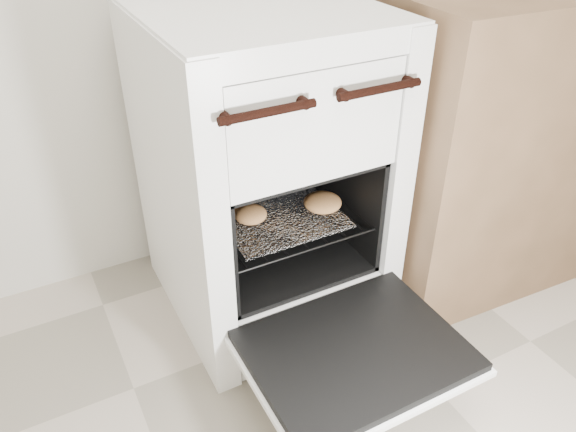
{
  "coord_description": "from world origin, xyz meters",
  "views": [
    {
      "loc": [
        -0.43,
        0.03,
        1.12
      ],
      "look_at": [
        0.12,
        1.07,
        0.36
      ],
      "focal_mm": 35.0,
      "sensor_mm": 36.0,
      "label": 1
    }
  ],
  "objects": [
    {
      "name": "oven_rack",
      "position": [
        0.12,
        1.14,
        0.32
      ],
      "size": [
        0.39,
        0.38,
        0.01
      ],
      "color": "black",
      "rests_on": "stove"
    },
    {
      "name": "foil_sheet",
      "position": [
        0.12,
        1.12,
        0.33
      ],
      "size": [
        0.31,
        0.27,
        0.01
      ],
      "primitive_type": "cube",
      "color": "white",
      "rests_on": "oven_rack"
    },
    {
      "name": "stove",
      "position": [
        0.12,
        1.2,
        0.4
      ],
      "size": [
        0.54,
        0.6,
        0.83
      ],
      "color": "white",
      "rests_on": "ground"
    },
    {
      "name": "baked_rolls",
      "position": [
        0.11,
        1.14,
        0.35
      ],
      "size": [
        0.33,
        0.24,
        0.04
      ],
      "color": "tan",
      "rests_on": "foil_sheet"
    },
    {
      "name": "oven_door",
      "position": [
        0.12,
        0.75,
        0.18
      ],
      "size": [
        0.48,
        0.38,
        0.03
      ],
      "color": "black",
      "rests_on": "stove"
    },
    {
      "name": "counter",
      "position": [
        0.84,
        1.11,
        0.42
      ],
      "size": [
        0.87,
        0.6,
        0.85
      ],
      "primitive_type": "cube",
      "rotation": [
        0.0,
        0.0,
        -0.05
      ],
      "color": "brown",
      "rests_on": "ground"
    }
  ]
}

